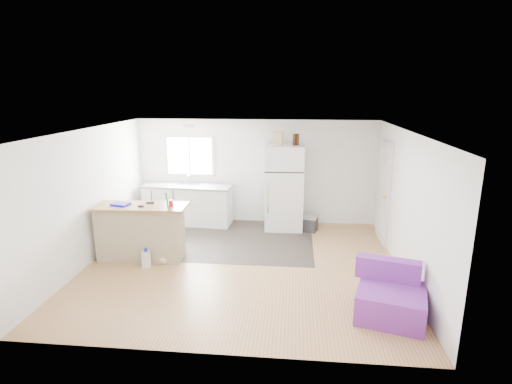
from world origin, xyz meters
TOP-DOWN VIEW (x-y plane):
  - room at (0.00, 0.00)m, footprint 5.51×5.01m
  - vinyl_zone at (-0.73, 1.25)m, footprint 4.05×2.50m
  - window at (-1.55, 2.49)m, footprint 1.18×0.06m
  - interior_door at (2.72, 1.55)m, footprint 0.11×0.92m
  - ceiling_fixture at (-1.20, 1.20)m, footprint 0.30×0.30m
  - kitchen_cabinets at (-1.56, 2.18)m, footprint 2.10×0.79m
  - peninsula at (-1.89, 0.14)m, footprint 1.69×0.70m
  - refrigerator at (0.68, 2.09)m, footprint 0.85×0.81m
  - cooler at (1.19, 1.94)m, footprint 0.55×0.45m
  - purple_seat at (2.26, -1.42)m, footprint 1.08×1.06m
  - cleaner_jug at (-1.68, -0.23)m, footprint 0.19×0.16m
  - mop at (-1.39, -0.04)m, footprint 0.22×0.38m
  - red_cup at (-1.29, 0.13)m, footprint 0.10×0.10m
  - blue_tray at (-2.23, 0.11)m, footprint 0.34×0.28m
  - tool_a at (-1.73, 0.27)m, footprint 0.14×0.06m
  - tool_b at (-1.82, 0.04)m, footprint 0.11×0.06m
  - cardboard_box at (0.53, 2.00)m, footprint 0.22×0.15m
  - bottle_left at (0.88, 2.05)m, footprint 0.08×0.08m
  - bottle_right at (0.94, 2.07)m, footprint 0.07×0.07m

SIDE VIEW (x-z plane):
  - vinyl_zone at x=-0.73m, z-range 0.00..0.00m
  - cleaner_jug at x=-1.68m, z-range -0.02..0.33m
  - cooler at x=1.19m, z-range 0.00..0.37m
  - mop at x=-1.39m, z-range -0.44..0.91m
  - purple_seat at x=2.26m, z-range -0.10..0.63m
  - kitchen_cabinets at x=-1.56m, z-range -0.13..1.07m
  - peninsula at x=-1.89m, z-range 0.01..1.03m
  - refrigerator at x=0.68m, z-range 0.00..1.89m
  - interior_door at x=2.72m, z-range -0.03..2.07m
  - tool_b at x=-1.82m, z-range 1.02..1.05m
  - tool_a at x=-1.73m, z-range 1.02..1.05m
  - blue_tray at x=-2.23m, z-range 1.02..1.06m
  - red_cup at x=-1.29m, z-range 1.02..1.14m
  - room at x=0.00m, z-range -0.01..2.41m
  - window at x=-1.55m, z-range 1.06..2.04m
  - bottle_left at x=0.88m, z-range 1.89..2.14m
  - bottle_right at x=0.94m, z-range 1.89..2.14m
  - cardboard_box at x=0.53m, z-range 1.89..2.19m
  - ceiling_fixture at x=-1.20m, z-range 2.32..2.40m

